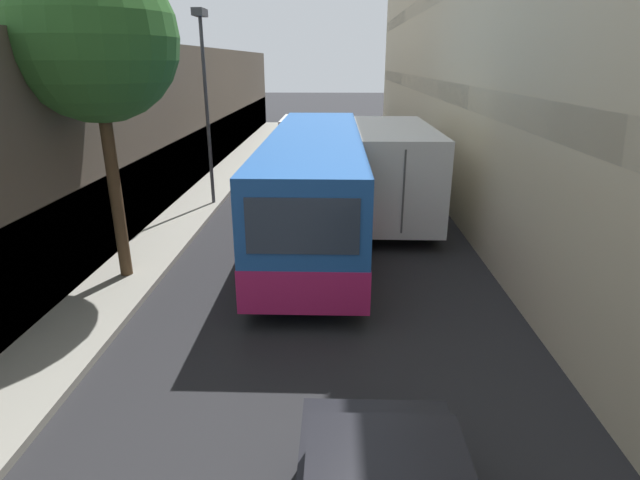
{
  "coord_description": "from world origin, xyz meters",
  "views": [
    {
      "loc": [
        0.42,
        2.04,
        5.03
      ],
      "look_at": [
        0.13,
        11.57,
        1.6
      ],
      "focal_mm": 28.0,
      "sensor_mm": 36.0,
      "label": 1
    }
  ],
  "objects_px": {
    "panel_van": "(299,135)",
    "street_tree_left": "(93,39)",
    "bus": "(315,182)",
    "box_truck": "(388,166)",
    "street_lamp": "(204,72)"
  },
  "relations": [
    {
      "from": "street_tree_left",
      "to": "box_truck",
      "type": "bearing_deg",
      "value": 41.18
    },
    {
      "from": "street_lamp",
      "to": "street_tree_left",
      "type": "height_order",
      "value": "street_tree_left"
    },
    {
      "from": "panel_van",
      "to": "street_lamp",
      "type": "distance_m",
      "value": 11.47
    },
    {
      "from": "box_truck",
      "to": "street_tree_left",
      "type": "bearing_deg",
      "value": -138.82
    },
    {
      "from": "panel_van",
      "to": "street_tree_left",
      "type": "height_order",
      "value": "street_tree_left"
    },
    {
      "from": "bus",
      "to": "box_truck",
      "type": "bearing_deg",
      "value": 46.52
    },
    {
      "from": "street_lamp",
      "to": "bus",
      "type": "bearing_deg",
      "value": -38.65
    },
    {
      "from": "box_truck",
      "to": "panel_van",
      "type": "bearing_deg",
      "value": 109.01
    },
    {
      "from": "box_truck",
      "to": "panel_van",
      "type": "height_order",
      "value": "box_truck"
    },
    {
      "from": "panel_van",
      "to": "bus",
      "type": "bearing_deg",
      "value": -83.93
    },
    {
      "from": "street_lamp",
      "to": "street_tree_left",
      "type": "bearing_deg",
      "value": -95.19
    },
    {
      "from": "bus",
      "to": "panel_van",
      "type": "bearing_deg",
      "value": 96.07
    },
    {
      "from": "box_truck",
      "to": "street_tree_left",
      "type": "distance_m",
      "value": 9.9
    },
    {
      "from": "street_tree_left",
      "to": "street_lamp",
      "type": "bearing_deg",
      "value": 84.81
    },
    {
      "from": "bus",
      "to": "street_tree_left",
      "type": "relative_size",
      "value": 1.69
    }
  ]
}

